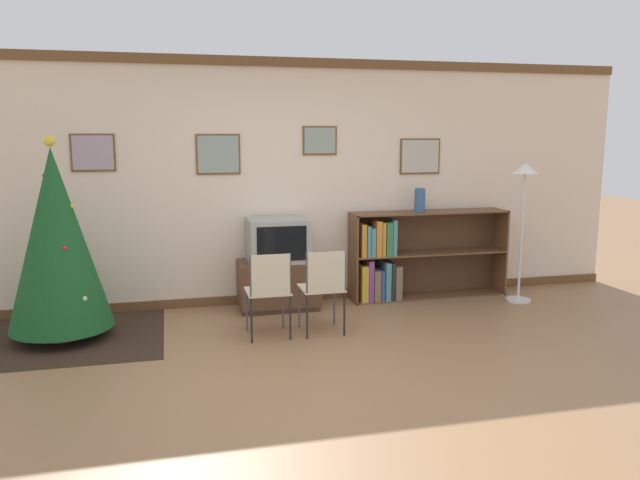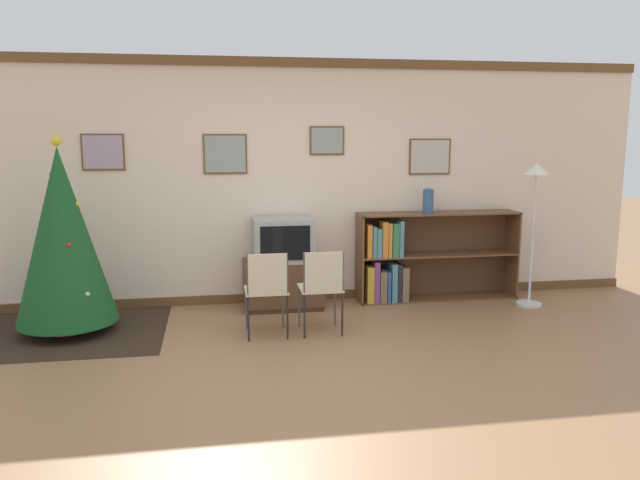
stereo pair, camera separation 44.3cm
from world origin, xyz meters
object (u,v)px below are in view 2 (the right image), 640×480
(folding_chair_right, at_px, (322,286))
(vase, at_px, (428,201))
(bookshelf, at_px, (410,260))
(standing_lamp, at_px, (535,197))
(christmas_tree, at_px, (63,237))
(folding_chair_left, at_px, (267,288))
(tv_console, at_px, (283,284))
(television, at_px, (283,240))

(folding_chair_right, bearing_deg, vase, 36.54)
(bookshelf, height_order, vase, vase)
(vase, xyz_separation_m, standing_lamp, (1.07, -0.41, 0.06))
(christmas_tree, bearing_deg, folding_chair_left, -14.11)
(tv_console, height_order, folding_chair_left, folding_chair_left)
(tv_console, relative_size, television, 1.35)
(bookshelf, bearing_deg, christmas_tree, -170.67)
(television, height_order, folding_chair_right, television)
(standing_lamp, bearing_deg, folding_chair_left, -168.17)
(christmas_tree, relative_size, television, 2.93)
(vase, relative_size, standing_lamp, 0.17)
(folding_chair_right, relative_size, vase, 2.98)
(bookshelf, bearing_deg, folding_chair_right, -138.53)
(tv_console, xyz_separation_m, television, (-0.00, -0.00, 0.50))
(christmas_tree, relative_size, tv_console, 2.17)
(tv_console, xyz_separation_m, folding_chair_left, (-0.26, -0.98, 0.21))
(vase, bearing_deg, folding_chair_left, -151.67)
(television, relative_size, standing_lamp, 0.41)
(christmas_tree, distance_m, vase, 3.83)
(tv_console, distance_m, standing_lamp, 2.90)
(christmas_tree, distance_m, television, 2.20)
(standing_lamp, bearing_deg, christmas_tree, -178.22)
(folding_chair_right, bearing_deg, folding_chair_left, 180.00)
(vase, height_order, standing_lamp, standing_lamp)
(bookshelf, distance_m, standing_lamp, 1.52)
(folding_chair_right, distance_m, bookshelf, 1.61)
(standing_lamp, bearing_deg, vase, 159.23)
(tv_console, bearing_deg, christmas_tree, -166.57)
(standing_lamp, bearing_deg, bookshelf, 160.63)
(vase, bearing_deg, christmas_tree, -171.64)
(christmas_tree, relative_size, vase, 6.80)
(tv_console, bearing_deg, folding_chair_left, -104.81)
(folding_chair_left, bearing_deg, folding_chair_right, 0.00)
(folding_chair_left, bearing_deg, tv_console, 75.19)
(christmas_tree, bearing_deg, bookshelf, 9.33)
(folding_chair_left, height_order, folding_chair_right, same)
(vase, distance_m, standing_lamp, 1.14)
(television, relative_size, bookshelf, 0.34)
(folding_chair_left, xyz_separation_m, vase, (1.91, 1.03, 0.67))
(christmas_tree, xyz_separation_m, television, (2.14, 0.51, -0.18))
(christmas_tree, bearing_deg, standing_lamp, 1.78)
(tv_console, relative_size, folding_chair_right, 1.05)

